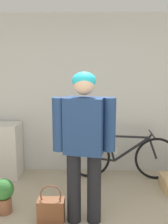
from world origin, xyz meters
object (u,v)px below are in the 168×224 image
at_px(handbag, 51,210).
at_px(potted_plant, 4,194).
at_px(person, 84,137).
at_px(bicycle, 122,156).

height_order(handbag, potted_plant, handbag).
relative_size(person, handbag, 3.81).
relative_size(bicycle, potted_plant, 4.01).
bearing_deg(bicycle, handbag, -126.51).
bearing_deg(potted_plant, person, -8.86).
distance_m(handbag, potted_plant, 0.64).
bearing_deg(handbag, person, 3.59).
height_order(person, handbag, person).
height_order(bicycle, handbag, bicycle).
relative_size(handbag, potted_plant, 1.05).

